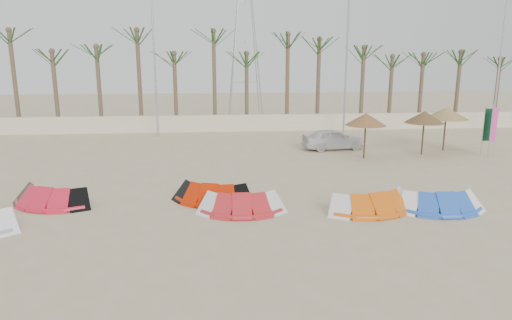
{
  "coord_description": "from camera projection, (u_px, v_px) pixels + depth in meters",
  "views": [
    {
      "loc": [
        -1.8,
        -13.77,
        5.85
      ],
      "look_at": [
        0.0,
        6.0,
        1.3
      ],
      "focal_mm": 32.0,
      "sensor_mm": 36.0,
      "label": 1
    }
  ],
  "objects": [
    {
      "name": "boundary_wall",
      "position": [
        238.0,
        123.0,
        36.04
      ],
      "size": [
        60.0,
        0.3,
        1.3
      ],
      "primitive_type": "cube",
      "color": "beige",
      "rests_on": "ground"
    },
    {
      "name": "kite_orange",
      "position": [
        371.0,
        199.0,
        17.71
      ],
      "size": [
        3.86,
        2.31,
        0.9
      ],
      "color": "#DF5C0F",
      "rests_on": "ground"
    },
    {
      "name": "flag_green",
      "position": [
        486.0,
        126.0,
        27.08
      ],
      "size": [
        0.45,
        0.1,
        2.98
      ],
      "color": "#A5A8AD",
      "rests_on": "ground"
    },
    {
      "name": "palm_line",
      "position": [
        244.0,
        48.0,
        36.26
      ],
      "size": [
        52.0,
        4.0,
        7.7
      ],
      "color": "brown",
      "rests_on": "ground"
    },
    {
      "name": "flag_pink",
      "position": [
        494.0,
        127.0,
        26.38
      ],
      "size": [
        0.45,
        0.12,
        3.1
      ],
      "color": "#A5A8AD",
      "rests_on": "ground"
    },
    {
      "name": "car",
      "position": [
        333.0,
        139.0,
        29.04
      ],
      "size": [
        4.08,
        2.04,
        1.33
      ],
      "primitive_type": "imported",
      "rotation": [
        0.0,
        0.0,
        1.69
      ],
      "color": "silver",
      "rests_on": "ground"
    },
    {
      "name": "pylon",
      "position": [
        245.0,
        121.0,
        42.1
      ],
      "size": [
        3.0,
        3.0,
        14.0
      ],
      "primitive_type": null,
      "color": "#A5A8AD",
      "rests_on": "ground"
    },
    {
      "name": "ground",
      "position": [
        273.0,
        240.0,
        14.83
      ],
      "size": [
        120.0,
        120.0,
        0.0
      ],
      "primitive_type": "plane",
      "color": "tan",
      "rests_on": "ground"
    },
    {
      "name": "lamp_d",
      "position": [
        501.0,
        57.0,
        34.72
      ],
      "size": [
        1.25,
        0.14,
        11.0
      ],
      "color": "#A5A8AD",
      "rests_on": "ground"
    },
    {
      "name": "lamp_c",
      "position": [
        347.0,
        57.0,
        33.66
      ],
      "size": [
        1.25,
        0.14,
        11.0
      ],
      "color": "#A5A8AD",
      "rests_on": "ground"
    },
    {
      "name": "kite_red_mid",
      "position": [
        212.0,
        191.0,
        18.8
      ],
      "size": [
        3.57,
        2.32,
        0.9
      ],
      "color": "#BF1F01",
      "rests_on": "ground"
    },
    {
      "name": "lamp_b",
      "position": [
        155.0,
        57.0,
        32.43
      ],
      "size": [
        1.25,
        0.14,
        11.0
      ],
      "color": "#A5A8AD",
      "rests_on": "ground"
    },
    {
      "name": "kite_red_left",
      "position": [
        52.0,
        194.0,
        18.35
      ],
      "size": [
        3.73,
        2.5,
        0.9
      ],
      "color": "red",
      "rests_on": "ground"
    },
    {
      "name": "kite_blue",
      "position": [
        438.0,
        199.0,
        17.69
      ],
      "size": [
        3.31,
        1.59,
        0.9
      ],
      "color": "blue",
      "rests_on": "ground"
    },
    {
      "name": "parasol_left",
      "position": [
        366.0,
        119.0,
        26.15
      ],
      "size": [
        2.35,
        2.35,
        2.64
      ],
      "color": "#4C331E",
      "rests_on": "ground"
    },
    {
      "name": "parasol_mid",
      "position": [
        424.0,
        117.0,
        27.13
      ],
      "size": [
        2.31,
        2.31,
        2.63
      ],
      "color": "#4C331E",
      "rests_on": "ground"
    },
    {
      "name": "parasol_right",
      "position": [
        446.0,
        113.0,
        28.36
      ],
      "size": [
        2.65,
        2.65,
        2.71
      ],
      "color": "#4C331E",
      "rests_on": "ground"
    },
    {
      "name": "kite_red_right",
      "position": [
        241.0,
        200.0,
        17.54
      ],
      "size": [
        3.27,
        1.61,
        0.9
      ],
      "color": "red",
      "rests_on": "ground"
    }
  ]
}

